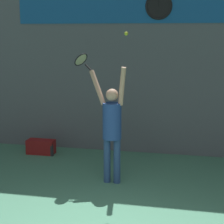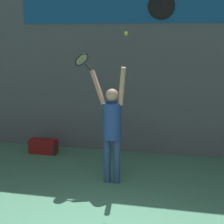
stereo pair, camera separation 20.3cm
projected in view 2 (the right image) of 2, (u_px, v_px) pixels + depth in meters
The scene contains 8 objects.
back_wall at pixel (151, 46), 9.12m from camera, with size 18.00×0.10×5.00m.
sponsor_banner at pixel (152, 6), 8.90m from camera, with size 6.15×0.02×0.73m.
scoreboard_clock at pixel (161, 6), 8.83m from camera, with size 0.59×0.05×0.59m.
tennis_player at pixel (112, 125), 7.48m from camera, with size 0.79×0.47×2.19m.
tennis_racket at pixel (82, 60), 7.75m from camera, with size 0.41×0.36×0.34m.
tennis_ball at pixel (126, 34), 7.05m from camera, with size 0.07×0.07×0.07m.
water_bottle at pixel (54, 150), 9.34m from camera, with size 0.08×0.08×0.28m.
equipment_bag at pixel (43, 146), 9.51m from camera, with size 0.64×0.29×0.33m.
Camera 2 is at (1.38, -4.49, 2.80)m, focal length 65.00 mm.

